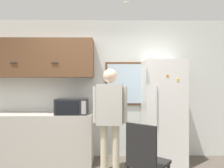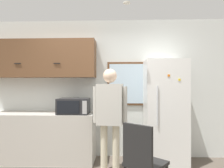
% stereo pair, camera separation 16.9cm
% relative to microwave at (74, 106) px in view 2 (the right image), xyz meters
% --- Properties ---
extents(back_wall, '(6.00, 0.06, 2.70)m').
position_rel_microwave_xyz_m(back_wall, '(0.48, 0.41, 0.32)').
color(back_wall, silver).
rests_on(back_wall, ground_plane).
extents(counter, '(2.08, 0.59, 0.89)m').
position_rel_microwave_xyz_m(counter, '(-0.67, 0.08, -0.59)').
color(counter, '#BCB7AD').
rests_on(counter, ground_plane).
extents(upper_cabinets, '(2.08, 0.39, 0.71)m').
position_rel_microwave_xyz_m(upper_cabinets, '(-0.67, 0.19, 0.88)').
color(upper_cabinets, brown).
extents(microwave, '(0.55, 0.39, 0.28)m').
position_rel_microwave_xyz_m(microwave, '(0.00, 0.00, 0.00)').
color(microwave, '#232326').
rests_on(microwave, counter).
extents(person, '(0.55, 0.27, 1.67)m').
position_rel_microwave_xyz_m(person, '(0.68, -0.42, -0.02)').
color(person, beige).
rests_on(person, ground_plane).
extents(refrigerator, '(0.71, 0.67, 1.86)m').
position_rel_microwave_xyz_m(refrigerator, '(1.65, 0.05, -0.10)').
color(refrigerator, white).
rests_on(refrigerator, ground_plane).
extents(chair, '(0.61, 0.61, 0.95)m').
position_rel_microwave_xyz_m(chair, '(1.11, -1.14, -0.51)').
color(chair, black).
rests_on(chair, ground_plane).
extents(window, '(0.79, 0.05, 0.85)m').
position_rel_microwave_xyz_m(window, '(0.99, 0.36, 0.41)').
color(window, brown).
extents(ceiling_light, '(0.11, 0.11, 0.01)m').
position_rel_microwave_xyz_m(ceiling_light, '(0.94, -0.51, 1.65)').
color(ceiling_light, white).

